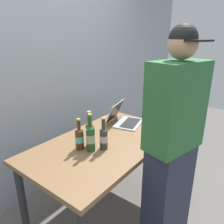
{
  "coord_description": "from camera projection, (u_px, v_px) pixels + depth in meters",
  "views": [
    {
      "loc": [
        -1.34,
        -1.11,
        1.64
      ],
      "look_at": [
        0.11,
        0.0,
        0.99
      ],
      "focal_mm": 34.69,
      "sensor_mm": 36.0,
      "label": 1
    }
  ],
  "objects": [
    {
      "name": "beer_bottle_green",
      "position": [
        104.0,
        137.0,
        1.78
      ],
      "size": [
        0.07,
        0.07,
        0.28
      ],
      "color": "#333333",
      "rests_on": "desk"
    },
    {
      "name": "ground_plane",
      "position": [
        105.0,
        207.0,
        2.19
      ],
      "size": [
        8.0,
        8.0,
        0.0
      ],
      "primitive_type": "plane",
      "color": "slate",
      "rests_on": "ground"
    },
    {
      "name": "beer_bottle_brown",
      "position": [
        79.0,
        138.0,
        1.79
      ],
      "size": [
        0.07,
        0.07,
        0.27
      ],
      "color": "#472B14",
      "rests_on": "desk"
    },
    {
      "name": "back_wall",
      "position": [
        43.0,
        70.0,
        2.21
      ],
      "size": [
        6.0,
        0.1,
        2.6
      ],
      "primitive_type": "cube",
      "color": "#99A3AD",
      "rests_on": "ground"
    },
    {
      "name": "laptop",
      "position": [
        124.0,
        119.0,
        2.33
      ],
      "size": [
        0.42,
        0.41,
        0.22
      ],
      "color": "#B7BABC",
      "rests_on": "desk"
    },
    {
      "name": "beer_bottle_dark",
      "position": [
        90.0,
        133.0,
        1.82
      ],
      "size": [
        0.07,
        0.07,
        0.31
      ],
      "color": "brown",
      "rests_on": "desk"
    },
    {
      "name": "beer_bottle_amber",
      "position": [
        91.0,
        137.0,
        1.75
      ],
      "size": [
        0.07,
        0.07,
        0.32
      ],
      "color": "#1E5123",
      "rests_on": "desk"
    },
    {
      "name": "desk",
      "position": [
        105.0,
        150.0,
        1.97
      ],
      "size": [
        1.42,
        0.83,
        0.74
      ],
      "color": "olive",
      "rests_on": "ground"
    },
    {
      "name": "person_figure",
      "position": [
        172.0,
        148.0,
        1.59
      ],
      "size": [
        0.46,
        0.34,
        1.71
      ],
      "color": "#2D3347",
      "rests_on": "ground"
    }
  ]
}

